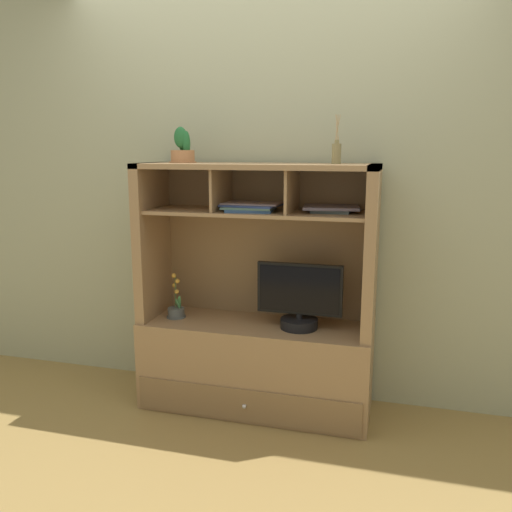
# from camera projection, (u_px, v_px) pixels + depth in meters

# --- Properties ---
(floor_plane) EXTENTS (6.00, 6.00, 0.02)m
(floor_plane) POSITION_uv_depth(u_px,v_px,m) (256.00, 406.00, 3.23)
(floor_plane) COLOR olive
(floor_plane) RESTS_ON ground
(back_wall) EXTENTS (6.00, 0.02, 2.80)m
(back_wall) POSITION_uv_depth(u_px,v_px,m) (267.00, 173.00, 3.19)
(back_wall) COLOR #A4A685
(back_wall) RESTS_ON ground
(media_console) EXTENTS (1.37, 0.50, 1.47)m
(media_console) POSITION_uv_depth(u_px,v_px,m) (256.00, 334.00, 3.14)
(media_console) COLOR #97734D
(media_console) RESTS_ON ground
(tv_monitor) EXTENTS (0.49, 0.22, 0.38)m
(tv_monitor) POSITION_uv_depth(u_px,v_px,m) (299.00, 301.00, 3.00)
(tv_monitor) COLOR black
(tv_monitor) RESTS_ON media_console
(potted_orchid) EXTENTS (0.12, 0.12, 0.28)m
(potted_orchid) POSITION_uv_depth(u_px,v_px,m) (176.00, 310.00, 3.21)
(potted_orchid) COLOR #505454
(potted_orchid) RESTS_ON media_console
(magazine_stack_left) EXTENTS (0.33, 0.28, 0.03)m
(magazine_stack_left) POSITION_uv_depth(u_px,v_px,m) (331.00, 209.00, 2.92)
(magazine_stack_left) COLOR slate
(magazine_stack_left) RESTS_ON media_console
(magazine_stack_centre) EXTENTS (0.34, 0.31, 0.05)m
(magazine_stack_centre) POSITION_uv_depth(u_px,v_px,m) (251.00, 207.00, 2.99)
(magazine_stack_centre) COLOR #2E4D7C
(magazine_stack_centre) RESTS_ON media_console
(diffuser_bottle) EXTENTS (0.05, 0.05, 0.26)m
(diffuser_bottle) POSITION_uv_depth(u_px,v_px,m) (336.00, 153.00, 2.83)
(diffuser_bottle) COLOR olive
(diffuser_bottle) RESTS_ON media_console
(potted_succulent) EXTENTS (0.16, 0.16, 0.20)m
(potted_succulent) POSITION_uv_depth(u_px,v_px,m) (183.00, 151.00, 3.04)
(potted_succulent) COLOR #AC7349
(potted_succulent) RESTS_ON media_console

